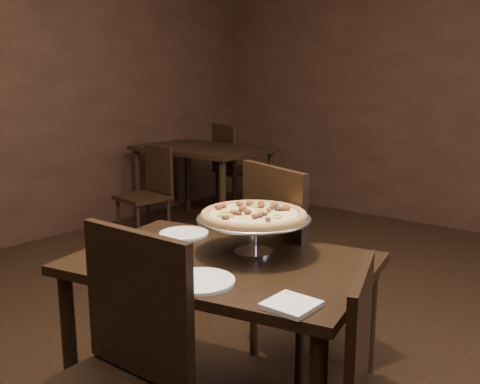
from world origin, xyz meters
The scene contains 15 objects.
room centered at (0.06, 0.03, 1.40)m, with size 6.04×7.04×2.84m.
dining_table centered at (-0.05, -0.09, 0.61)m, with size 1.25×0.97×0.70m.
background_table centered at (-2.20, 2.09, 0.66)m, with size 1.22×0.81×0.76m.
pizza_stand centered at (-0.01, 0.05, 0.85)m, with size 0.46×0.46×0.19m.
parmesan_shaker centered at (-0.08, -0.28, 0.75)m, with size 0.06×0.06×0.11m.
pepper_flake_shaker centered at (-0.15, -0.34, 0.75)m, with size 0.05×0.05×0.10m.
packet_caddy centered at (-0.44, -0.29, 0.73)m, with size 0.10×0.10×0.08m.
napkin_stack centered at (0.40, -0.29, 0.71)m, with size 0.15×0.15×0.02m, color silver.
plate_left centered at (-0.40, 0.05, 0.71)m, with size 0.22×0.22×0.01m, color white.
plate_near centered at (0.05, -0.33, 0.71)m, with size 0.25×0.25×0.01m, color white.
serving_spatula centered at (-0.01, -0.09, 0.85)m, with size 0.16×0.16×0.02m.
chair_far centered at (-0.08, 0.46, 0.55)m, with size 0.60×0.60×1.00m.
chair_near centered at (0.05, -0.71, 0.52)m, with size 0.45×0.45×0.94m.
bg_chair_far centered at (-2.29, 2.66, 0.51)m, with size 0.55×0.55×0.93m.
bg_chair_near centered at (-2.22, 1.43, 0.45)m, with size 0.43×0.43×0.82m.
Camera 1 is at (1.24, -1.57, 1.38)m, focal length 40.00 mm.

